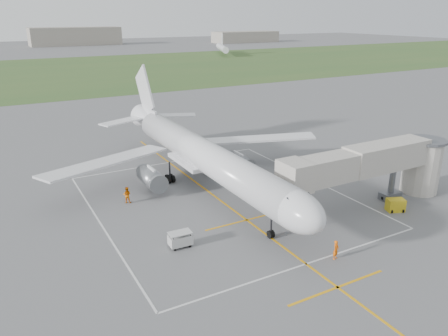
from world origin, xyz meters
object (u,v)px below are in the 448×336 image
jet_bridge (381,165)px  gpu_unit (396,205)px  airliner (202,155)px  ramp_worker_nose (336,250)px  ramp_worker_wing (127,195)px  baggage_cart (180,239)px

jet_bridge → gpu_unit: bearing=-87.4°
airliner → jet_bridge: airliner is taller
airliner → ramp_worker_nose: 21.79m
ramp_worker_nose → airliner: bearing=78.4°
ramp_worker_nose → ramp_worker_wing: ramp_worker_wing is taller
gpu_unit → ramp_worker_wing: ramp_worker_wing is taller
gpu_unit → baggage_cart: (-24.36, 4.37, 0.07)m
airliner → ramp_worker_wing: (-9.85, -0.01, -3.41)m
ramp_worker_nose → ramp_worker_wing: (-12.73, 21.31, 0.07)m
airliner → gpu_unit: 23.43m
baggage_cart → gpu_unit: bearing=-7.9°
jet_bridge → baggage_cart: 24.63m
ramp_worker_nose → jet_bridge: bearing=9.5°
jet_bridge → baggage_cart: jet_bridge is taller
jet_bridge → ramp_worker_nose: (-12.84, -7.07, -3.84)m
gpu_unit → baggage_cart: bearing=-168.1°
airliner → ramp_worker_nose: (2.88, -21.32, -3.48)m
jet_bridge → ramp_worker_nose: jet_bridge is taller
gpu_unit → baggage_cart: size_ratio=1.00×
baggage_cart → ramp_worker_wing: 12.56m
jet_bridge → ramp_worker_nose: 15.15m
ramp_worker_nose → gpu_unit: bearing=-0.3°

